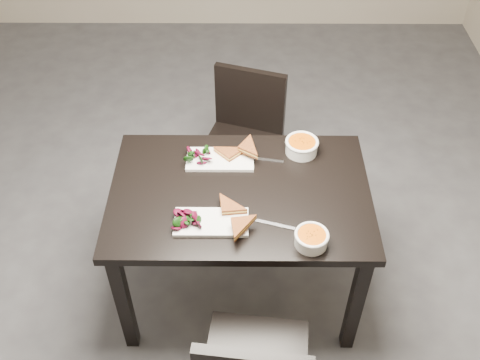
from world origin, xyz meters
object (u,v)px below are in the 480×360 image
at_px(soup_bowl_near, 311,238).
at_px(plate_far, 220,159).
at_px(plate_near, 211,222).
at_px(table, 240,206).
at_px(soup_bowl_far, 302,146).
at_px(chair_far, 244,133).

relative_size(soup_bowl_near, plate_far, 0.44).
relative_size(plate_near, plate_far, 0.99).
bearing_deg(table, plate_near, -121.77).
xyz_separation_m(soup_bowl_near, plate_far, (-0.40, 0.51, -0.03)).
bearing_deg(soup_bowl_far, chair_far, 121.00).
height_order(soup_bowl_near, soup_bowl_far, soup_bowl_far).
bearing_deg(soup_bowl_far, soup_bowl_near, -90.18).
bearing_deg(plate_near, soup_bowl_far, 48.10).
distance_m(plate_far, soup_bowl_far, 0.40).
distance_m(plate_near, soup_bowl_far, 0.63).
relative_size(chair_far, soup_bowl_far, 5.20).
bearing_deg(soup_bowl_far, table, -137.72).
relative_size(table, plate_far, 3.69).
distance_m(chair_far, plate_far, 0.61).
bearing_deg(plate_far, soup_bowl_near, -52.45).
xyz_separation_m(plate_far, soup_bowl_far, (0.40, 0.07, 0.03)).
distance_m(table, chair_far, 0.76).
bearing_deg(table, soup_bowl_near, -46.01).
distance_m(table, plate_near, 0.26).
xyz_separation_m(soup_bowl_near, soup_bowl_far, (0.00, 0.58, 0.00)).
bearing_deg(plate_far, plate_near, -93.59).
bearing_deg(chair_far, soup_bowl_far, -41.25).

